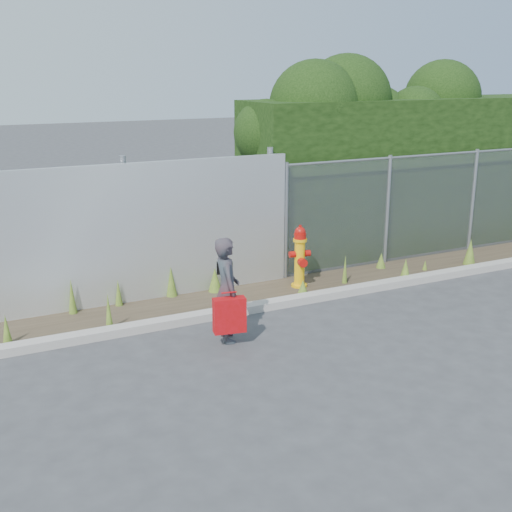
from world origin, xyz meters
name	(u,v)px	position (x,y,z in m)	size (l,w,h in m)	color
ground	(324,354)	(0.00, 0.00, 0.00)	(80.00, 80.00, 0.00)	#3B3B3D
curb	(262,306)	(0.00, 1.80, 0.06)	(16.00, 0.22, 0.12)	#A49C94
weed_strip	(212,296)	(-0.57, 2.44, 0.11)	(16.00, 1.24, 0.55)	#3E3223
corrugated_fence	(23,246)	(-3.25, 3.01, 1.10)	(8.50, 0.21, 2.30)	silver
chainlink_fence	(431,205)	(4.25, 3.00, 1.03)	(6.50, 0.07, 2.05)	gray
hedge	(401,148)	(4.27, 4.05, 2.01)	(7.54, 1.91, 3.85)	black
fire_hydrant	(300,258)	(1.03, 2.46, 0.52)	(0.36, 0.32, 1.08)	yellow
woman	(227,290)	(-0.93, 1.00, 0.72)	(0.52, 0.34, 1.44)	#0D4F58
red_tote_bag	(229,315)	(-1.00, 0.76, 0.45)	(0.43, 0.16, 0.56)	#AF0A0A
black_shoulder_bag	(225,268)	(-0.87, 1.21, 0.95)	(0.22, 0.09, 0.16)	black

